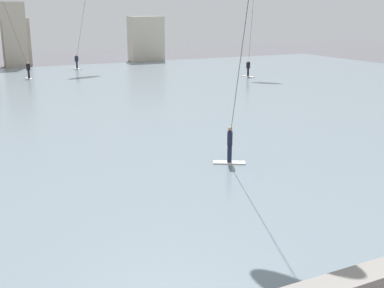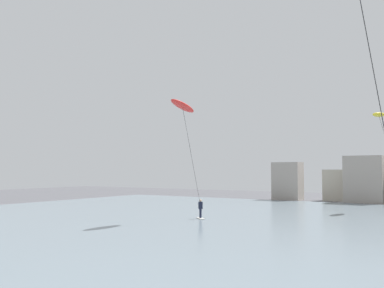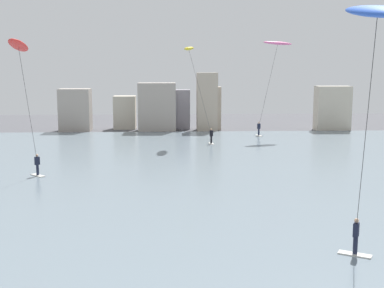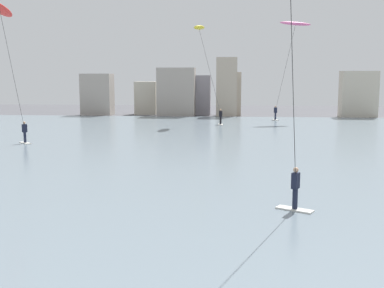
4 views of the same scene
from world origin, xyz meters
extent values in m
cube|color=slate|center=(0.00, 29.95, 0.05)|extent=(84.00, 52.00, 0.10)
cube|color=#B7A893|center=(0.91, 57.74, 3.72)|extent=(2.61, 2.35, 7.43)
cube|color=#B7A893|center=(1.38, 58.74, 2.80)|extent=(2.76, 2.04, 5.60)
cube|color=beige|center=(17.19, 57.35, 2.86)|extent=(4.39, 2.24, 5.72)
cube|color=silver|center=(6.58, 51.61, 0.13)|extent=(0.70, 1.46, 0.06)
cylinder|color=#191E33|center=(6.58, 51.61, 0.55)|extent=(0.20, 0.20, 0.78)
cube|color=#191E33|center=(6.58, 51.61, 1.24)|extent=(0.38, 0.28, 0.60)
sphere|color=tan|center=(6.58, 51.61, 1.65)|extent=(0.20, 0.20, 0.20)
cylinder|color=#333333|center=(7.55, 51.47, 5.95)|extent=(1.96, 0.30, 9.52)
cube|color=silver|center=(0.46, 45.64, 0.13)|extent=(0.49, 1.41, 0.06)
cylinder|color=black|center=(0.46, 45.64, 0.55)|extent=(0.20, 0.20, 0.78)
cube|color=black|center=(0.46, 45.64, 1.24)|extent=(0.35, 0.23, 0.60)
sphere|color=tan|center=(0.46, 45.64, 1.65)|extent=(0.20, 0.20, 0.20)
cylinder|color=#333333|center=(-0.69, 46.19, 5.55)|extent=(2.34, 1.14, 8.73)
cube|color=silver|center=(20.25, 37.50, 0.13)|extent=(0.85, 1.47, 0.06)
cylinder|color=black|center=(20.25, 37.50, 0.55)|extent=(0.20, 0.20, 0.78)
cube|color=black|center=(20.25, 37.50, 1.24)|extent=(0.39, 0.31, 0.60)
sphere|color=beige|center=(20.25, 37.50, 1.65)|extent=(0.20, 0.20, 0.20)
cylinder|color=#333333|center=(21.22, 38.59, 5.52)|extent=(1.98, 2.22, 8.66)
cube|color=silver|center=(4.06, 13.84, 0.13)|extent=(1.43, 1.08, 0.06)
cylinder|color=#191E33|center=(4.06, 13.84, 0.55)|extent=(0.20, 0.20, 0.78)
cube|color=#191E33|center=(4.06, 13.84, 1.24)|extent=(0.36, 0.40, 0.60)
sphere|color=tan|center=(4.06, 13.84, 1.65)|extent=(0.20, 0.20, 0.20)
cylinder|color=#333333|center=(3.64, 12.30, 5.54)|extent=(0.88, 3.10, 8.72)
camera|label=1|loc=(-6.54, -3.78, 6.63)|focal=45.90mm
camera|label=2|loc=(5.59, -1.00, 4.27)|focal=39.92mm
camera|label=3|loc=(-3.92, -6.50, 8.18)|focal=46.81mm
camera|label=4|loc=(1.68, -4.05, 5.12)|focal=45.12mm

